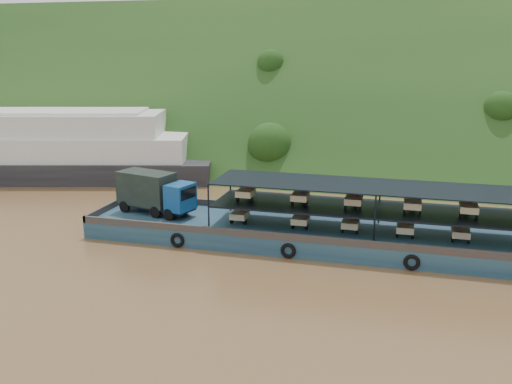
# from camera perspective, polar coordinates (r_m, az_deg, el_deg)

# --- Properties ---
(ground) EXTENTS (160.00, 160.00, 0.00)m
(ground) POSITION_cam_1_polar(r_m,az_deg,el_deg) (40.47, 1.60, -5.60)
(ground) COLOR brown
(ground) RESTS_ON ground
(hillside) EXTENTS (140.00, 39.60, 39.60)m
(hillside) POSITION_cam_1_polar(r_m,az_deg,el_deg) (74.80, 8.26, 3.56)
(hillside) COLOR black
(hillside) RESTS_ON ground
(cargo_barge) EXTENTS (35.00, 7.18, 4.54)m
(cargo_barge) POSITION_cam_1_polar(r_m,az_deg,el_deg) (41.30, 5.75, -3.65)
(cargo_barge) COLOR #16314D
(cargo_barge) RESTS_ON ground
(passenger_ferry) EXTENTS (37.07, 18.18, 7.28)m
(passenger_ferry) POSITION_cam_1_polar(r_m,az_deg,el_deg) (65.53, -20.34, 4.10)
(passenger_ferry) COLOR black
(passenger_ferry) RESTS_ON ground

